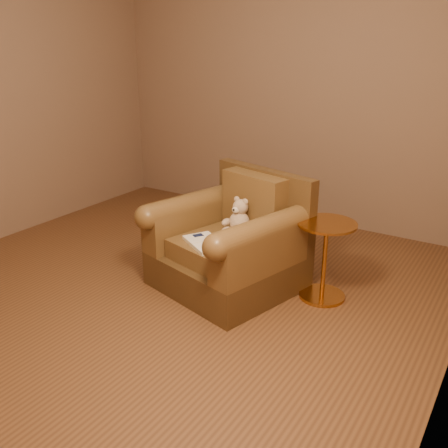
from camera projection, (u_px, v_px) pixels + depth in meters
The scene contains 6 objects.
floor at pixel (170, 287), 3.87m from camera, with size 4.00×4.00×0.00m, color brown.
room at pixel (160, 54), 3.27m from camera, with size 4.02×4.02×2.71m.
armchair at pixel (231, 244), 3.80m from camera, with size 1.15×1.12×0.86m.
teddy_bear at pixel (238, 219), 3.79m from camera, with size 0.20×0.23×0.28m.
guidebook at pixel (205, 243), 3.60m from camera, with size 0.41×0.36×0.03m.
side_table at pixel (325, 258), 3.61m from camera, with size 0.42×0.42×0.59m.
Camera 1 is at (2.20, -2.69, 1.82)m, focal length 40.00 mm.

